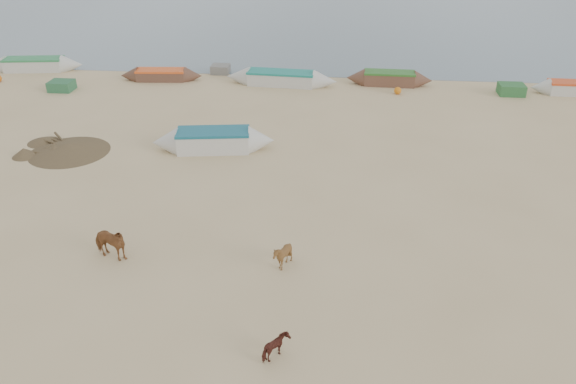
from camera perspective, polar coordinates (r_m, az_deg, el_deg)
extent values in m
plane|color=tan|center=(18.19, -1.25, -8.78)|extent=(140.00, 140.00, 0.00)
imported|color=brown|center=(19.65, -17.69, -5.01)|extent=(1.58, 1.07, 1.22)
imported|color=brown|center=(18.39, -0.56, -6.47)|extent=(1.09, 1.04, 0.95)
imported|color=#4D2119|center=(15.32, -1.17, -15.56)|extent=(0.74, 0.82, 0.71)
cone|color=brown|center=(28.53, -21.38, 4.20)|extent=(4.94, 4.94, 0.44)
cube|color=#2B5F3B|center=(37.88, -22.01, 9.98)|extent=(1.40, 1.20, 0.60)
sphere|color=#CC6D13|center=(35.19, 11.08, 10.08)|extent=(0.44, 0.44, 0.44)
cube|color=slate|center=(39.01, -6.87, 12.29)|extent=(1.20, 1.10, 0.56)
cube|color=#2D6433|center=(37.01, 21.74, 9.66)|extent=(1.50, 1.20, 0.64)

